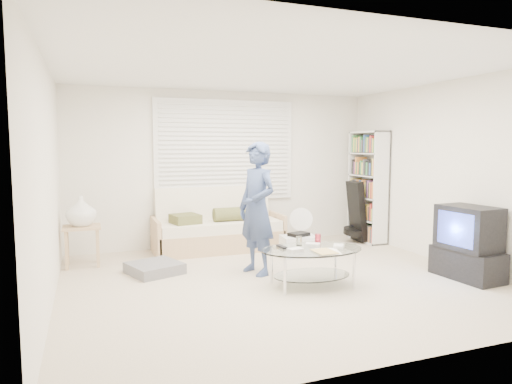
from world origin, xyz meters
name	(u,v)px	position (x,y,z in m)	size (l,w,h in m)	color
ground	(279,281)	(0.00, 0.00, 0.00)	(5.00, 5.00, 0.00)	tan
room_shell	(265,145)	(0.00, 0.48, 1.63)	(5.02, 4.52, 2.51)	white
window_blinds	(226,150)	(0.00, 2.20, 1.55)	(2.32, 0.08, 1.62)	silver
futon_sofa	(218,230)	(-0.24, 1.87, 0.32)	(1.99, 0.80, 0.97)	tan
grey_floor_pillow	(155,268)	(-1.36, 0.86, 0.07)	(0.59, 0.59, 0.13)	slate
side_table	(81,214)	(-2.22, 1.55, 0.71)	(0.49, 0.39, 0.96)	tan
bookshelf	(367,187)	(2.32, 1.62, 0.93)	(0.30, 0.79, 1.87)	white
guitar_case	(356,216)	(2.10, 1.59, 0.45)	(0.37, 0.37, 1.02)	black
floor_fan	(300,224)	(1.09, 1.69, 0.37)	(0.39, 0.26, 0.63)	white
storage_bin	(299,245)	(0.76, 1.04, 0.16)	(0.54, 0.41, 0.35)	white
tv_unit	(468,244)	(2.20, -0.71, 0.43)	(0.50, 0.85, 0.89)	black
coffee_table	(312,256)	(0.28, -0.32, 0.36)	(1.26, 0.86, 0.56)	silver
standing_person	(257,208)	(-0.13, 0.41, 0.84)	(0.61, 0.40, 1.67)	navy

